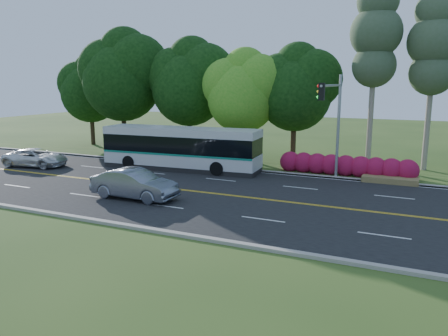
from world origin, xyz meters
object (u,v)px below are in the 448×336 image
at_px(transit_bus, 181,149).
at_px(sedan, 134,184).
at_px(suv, 36,158).
at_px(traffic_signal, 334,112).

height_order(transit_bus, sedan, transit_bus).
bearing_deg(transit_bus, suv, -164.84).
height_order(traffic_signal, transit_bus, traffic_signal).
height_order(sedan, suv, sedan).
distance_m(sedan, suv, 13.57).
relative_size(transit_bus, suv, 2.44).
xyz_separation_m(sedan, suv, (-12.72, 4.73, -0.14)).
xyz_separation_m(transit_bus, suv, (-10.90, -3.69, -0.87)).
xyz_separation_m(traffic_signal, transit_bus, (-11.24, 0.18, -3.09)).
relative_size(traffic_signal, suv, 1.40).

